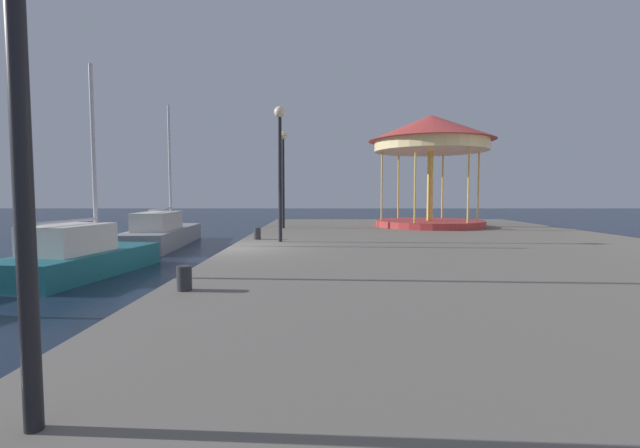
{
  "coord_description": "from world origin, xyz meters",
  "views": [
    {
      "loc": [
        2.69,
        -12.76,
        2.35
      ],
      "look_at": [
        2.71,
        5.75,
        1.09
      ],
      "focal_mm": 24.47,
      "sensor_mm": 36.0,
      "label": 1
    }
  ],
  "objects_px": {
    "carousel": "(430,144)",
    "lamp_post_mid_promenade": "(279,150)",
    "sailboat_teal": "(78,256)",
    "bollard_south": "(257,234)",
    "lamp_post_far_end": "(283,163)",
    "sailboat_grey": "(161,233)",
    "bollard_center": "(184,278)"
  },
  "relations": [
    {
      "from": "carousel",
      "to": "lamp_post_mid_promenade",
      "type": "height_order",
      "value": "carousel"
    },
    {
      "from": "sailboat_grey",
      "to": "sailboat_teal",
      "type": "bearing_deg",
      "value": -88.33
    },
    {
      "from": "carousel",
      "to": "bollard_center",
      "type": "distance_m",
      "value": 16.32
    },
    {
      "from": "sailboat_grey",
      "to": "lamp_post_far_end",
      "type": "relative_size",
      "value": 1.67
    },
    {
      "from": "carousel",
      "to": "lamp_post_mid_promenade",
      "type": "bearing_deg",
      "value": -134.17
    },
    {
      "from": "bollard_center",
      "to": "carousel",
      "type": "bearing_deg",
      "value": 61.93
    },
    {
      "from": "sailboat_grey",
      "to": "lamp_post_far_end",
      "type": "distance_m",
      "value": 6.36
    },
    {
      "from": "lamp_post_far_end",
      "to": "bollard_center",
      "type": "xyz_separation_m",
      "value": [
        -0.52,
        -12.95,
        -2.79
      ]
    },
    {
      "from": "sailboat_teal",
      "to": "carousel",
      "type": "relative_size",
      "value": 1.05
    },
    {
      "from": "sailboat_teal",
      "to": "bollard_south",
      "type": "xyz_separation_m",
      "value": [
        4.8,
        2.49,
        0.43
      ]
    },
    {
      "from": "lamp_post_far_end",
      "to": "lamp_post_mid_promenade",
      "type": "bearing_deg",
      "value": -86.22
    },
    {
      "from": "carousel",
      "to": "lamp_post_mid_promenade",
      "type": "xyz_separation_m",
      "value": [
        -6.58,
        -6.77,
        -0.97
      ]
    },
    {
      "from": "sailboat_grey",
      "to": "bollard_center",
      "type": "bearing_deg",
      "value": -68.6
    },
    {
      "from": "sailboat_teal",
      "to": "sailboat_grey",
      "type": "xyz_separation_m",
      "value": [
        -0.21,
        7.23,
        0.03
      ]
    },
    {
      "from": "lamp_post_mid_promenade",
      "to": "lamp_post_far_end",
      "type": "relative_size",
      "value": 1.0
    },
    {
      "from": "lamp_post_far_end",
      "to": "bollard_south",
      "type": "distance_m",
      "value": 5.71
    },
    {
      "from": "carousel",
      "to": "lamp_post_far_end",
      "type": "relative_size",
      "value": 1.36
    },
    {
      "from": "carousel",
      "to": "bollard_center",
      "type": "height_order",
      "value": "carousel"
    },
    {
      "from": "sailboat_grey",
      "to": "lamp_post_mid_promenade",
      "type": "xyz_separation_m",
      "value": [
        5.88,
        -5.48,
        3.18
      ]
    },
    {
      "from": "sailboat_teal",
      "to": "lamp_post_far_end",
      "type": "relative_size",
      "value": 1.42
    },
    {
      "from": "sailboat_grey",
      "to": "bollard_south",
      "type": "xyz_separation_m",
      "value": [
        5.01,
        -4.74,
        0.4
      ]
    },
    {
      "from": "sailboat_grey",
      "to": "bollard_center",
      "type": "distance_m",
      "value": 13.67
    },
    {
      "from": "carousel",
      "to": "lamp_post_mid_promenade",
      "type": "distance_m",
      "value": 9.49
    },
    {
      "from": "lamp_post_mid_promenade",
      "to": "sailboat_teal",
      "type": "bearing_deg",
      "value": -162.85
    },
    {
      "from": "bollard_south",
      "to": "carousel",
      "type": "bearing_deg",
      "value": 39.01
    },
    {
      "from": "bollard_south",
      "to": "sailboat_grey",
      "type": "bearing_deg",
      "value": 136.59
    },
    {
      "from": "sailboat_grey",
      "to": "carousel",
      "type": "height_order",
      "value": "sailboat_grey"
    },
    {
      "from": "sailboat_teal",
      "to": "sailboat_grey",
      "type": "relative_size",
      "value": 0.85
    },
    {
      "from": "sailboat_grey",
      "to": "carousel",
      "type": "relative_size",
      "value": 1.23
    },
    {
      "from": "sailboat_teal",
      "to": "carousel",
      "type": "distance_m",
      "value": 15.49
    },
    {
      "from": "sailboat_teal",
      "to": "bollard_south",
      "type": "distance_m",
      "value": 5.43
    },
    {
      "from": "sailboat_grey",
      "to": "bollard_south",
      "type": "height_order",
      "value": "sailboat_grey"
    }
  ]
}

